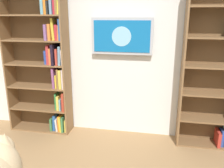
% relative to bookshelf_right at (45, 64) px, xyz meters
% --- Properties ---
extents(wall_back, '(4.52, 0.06, 2.70)m').
position_rel_bookshelf_right_xyz_m(wall_back, '(-1.10, -0.17, 0.33)').
color(wall_back, silver).
rests_on(wall_back, ground).
extents(bookshelf_right, '(0.92, 0.28, 2.04)m').
position_rel_bookshelf_right_xyz_m(bookshelf_right, '(0.00, 0.00, 0.00)').
color(bookshelf_right, brown).
rests_on(bookshelf_right, ground).
extents(wall_mounted_tv, '(0.83, 0.07, 0.49)m').
position_rel_bookshelf_right_xyz_m(wall_mounted_tv, '(-1.10, -0.08, 0.40)').
color(wall_mounted_tv, '#B7B7BC').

